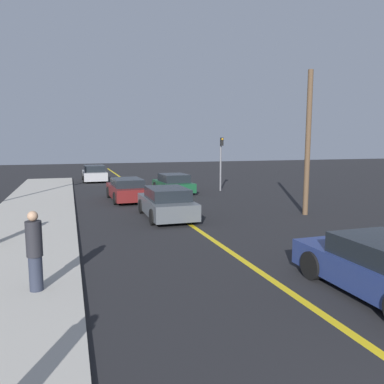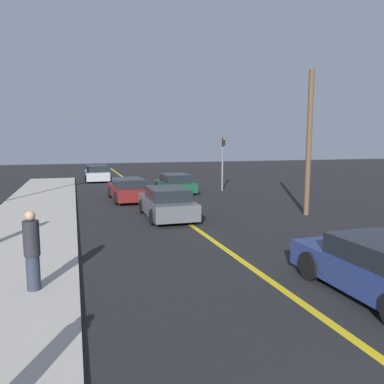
# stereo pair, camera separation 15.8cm
# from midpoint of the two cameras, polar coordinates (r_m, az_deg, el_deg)

# --- Properties ---
(road_center_line) EXTENTS (0.20, 60.00, 0.01)m
(road_center_line) POSITION_cam_midpoint_polar(r_m,az_deg,el_deg) (19.67, -3.92, -2.23)
(road_center_line) COLOR gold
(road_center_line) RESTS_ON ground_plane
(sidewalk_left) EXTENTS (3.76, 35.11, 0.11)m
(sidewalk_left) POSITION_cam_midpoint_polar(r_m,az_deg,el_deg) (18.78, -22.74, -3.13)
(sidewalk_left) COLOR #ADA89E
(sidewalk_left) RESTS_ON ground_plane
(car_near_right_lane) EXTENTS (2.01, 4.25, 1.29)m
(car_near_right_lane) POSITION_cam_midpoint_polar(r_m,az_deg,el_deg) (9.30, 27.60, -10.35)
(car_near_right_lane) COLOR navy
(car_near_right_lane) RESTS_ON ground_plane
(car_ahead_center) EXTENTS (2.01, 4.34, 1.37)m
(car_ahead_center) POSITION_cam_midpoint_polar(r_m,az_deg,el_deg) (16.72, -3.58, -1.69)
(car_ahead_center) COLOR #4C5156
(car_ahead_center) RESTS_ON ground_plane
(car_far_distant) EXTENTS (2.03, 4.46, 1.29)m
(car_far_distant) POSITION_cam_midpoint_polar(r_m,az_deg,el_deg) (21.99, -9.47, 0.39)
(car_far_distant) COLOR maroon
(car_far_distant) RESTS_ON ground_plane
(car_parked_left_lot) EXTENTS (2.12, 3.93, 1.27)m
(car_parked_left_lot) POSITION_cam_midpoint_polar(r_m,az_deg,el_deg) (24.92, -2.42, 1.28)
(car_parked_left_lot) COLOR #144728
(car_parked_left_lot) RESTS_ON ground_plane
(car_oncoming_far) EXTENTS (2.02, 4.25, 1.38)m
(car_oncoming_far) POSITION_cam_midpoint_polar(r_m,az_deg,el_deg) (33.40, -14.16, 2.75)
(car_oncoming_far) COLOR #9E9EA3
(car_oncoming_far) RESTS_ON ground_plane
(pedestrian_mid_group) EXTENTS (0.34, 0.34, 1.79)m
(pedestrian_mid_group) POSITION_cam_midpoint_polar(r_m,az_deg,el_deg) (8.99, -22.73, -8.21)
(pedestrian_mid_group) COLOR #282D3D
(pedestrian_mid_group) RESTS_ON sidewalk_left
(traffic_light) EXTENTS (0.18, 0.40, 3.66)m
(traffic_light) POSITION_cam_midpoint_polar(r_m,az_deg,el_deg) (25.86, 4.88, 5.18)
(traffic_light) COLOR slate
(traffic_light) RESTS_ON ground_plane
(utility_pole) EXTENTS (0.24, 0.24, 6.57)m
(utility_pole) POSITION_cam_midpoint_polar(r_m,az_deg,el_deg) (17.96, 17.62, 7.01)
(utility_pole) COLOR brown
(utility_pole) RESTS_ON ground_plane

